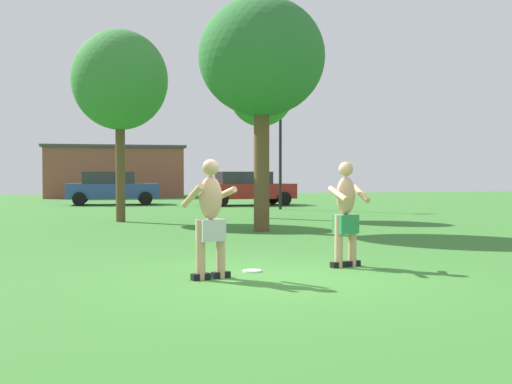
{
  "coord_description": "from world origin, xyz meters",
  "views": [
    {
      "loc": [
        -2.36,
        -8.62,
        1.45
      ],
      "look_at": [
        0.23,
        2.15,
        1.15
      ],
      "focal_mm": 45.17,
      "sensor_mm": 36.0,
      "label": 1
    }
  ],
  "objects": [
    {
      "name": "tree_left_field",
      "position": [
        2.81,
        12.09,
        4.11
      ],
      "size": [
        2.17,
        2.17,
        5.28
      ],
      "color": "brown",
      "rests_on": "ground_plane"
    },
    {
      "name": "player_near",
      "position": [
        1.36,
        0.82,
        0.86
      ],
      "size": [
        0.56,
        0.7,
        1.65
      ],
      "color": "black",
      "rests_on": "ground_plane"
    },
    {
      "name": "tree_near_building",
      "position": [
        -1.79,
        11.48,
        4.3
      ],
      "size": [
        2.91,
        2.91,
        5.85
      ],
      "color": "brown",
      "rests_on": "ground_plane"
    },
    {
      "name": "outbuilding_behind_lot",
      "position": [
        -1.55,
        33.97,
        1.64
      ],
      "size": [
        8.71,
        5.54,
        3.27
      ],
      "color": "brown",
      "rests_on": "ground_plane"
    },
    {
      "name": "tree_behind_players",
      "position": [
        1.62,
        7.3,
        4.4
      ],
      "size": [
        3.22,
        3.22,
        5.95
      ],
      "color": "brown",
      "rests_on": "ground_plane"
    },
    {
      "name": "player_in_gray",
      "position": [
        -0.89,
        0.17,
        0.87
      ],
      "size": [
        0.75,
        0.67,
        1.66
      ],
      "color": "black",
      "rests_on": "ground_plane"
    },
    {
      "name": "ground_plane",
      "position": [
        0.0,
        0.0,
        0.0
      ],
      "size": [
        80.0,
        80.0,
        0.0
      ],
      "primitive_type": "plane",
      "color": "#38752D"
    },
    {
      "name": "frisbee",
      "position": [
        -0.18,
        0.68,
        0.01
      ],
      "size": [
        0.28,
        0.28,
        0.03
      ],
      "primitive_type": "cylinder",
      "color": "white",
      "rests_on": "ground_plane"
    },
    {
      "name": "lamp_post",
      "position": [
        4.87,
        17.08,
        3.39
      ],
      "size": [
        0.6,
        0.24,
        5.5
      ],
      "color": "black",
      "rests_on": "ground_plane"
    },
    {
      "name": "car_blue_far_end",
      "position": [
        -1.87,
        22.94,
        0.82
      ],
      "size": [
        4.35,
        2.12,
        1.58
      ],
      "color": "#2D478C",
      "rests_on": "ground_plane"
    },
    {
      "name": "car_red_near_post",
      "position": [
        4.31,
        20.94,
        0.82
      ],
      "size": [
        4.39,
        2.21,
        1.58
      ],
      "color": "maroon",
      "rests_on": "ground_plane"
    }
  ]
}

